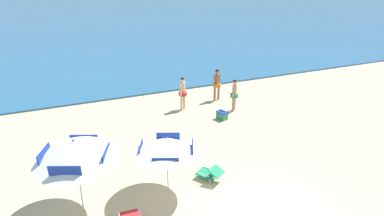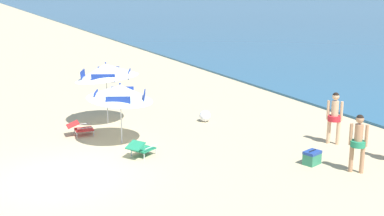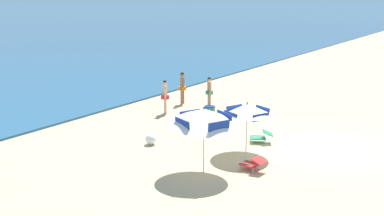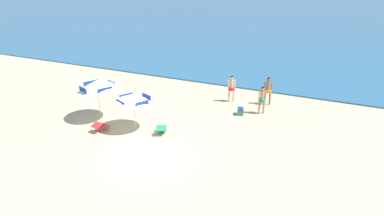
% 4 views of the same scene
% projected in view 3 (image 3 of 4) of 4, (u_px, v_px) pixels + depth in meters
% --- Properties ---
extents(ground_plane, '(800.00, 800.00, 0.00)m').
position_uv_depth(ground_plane, '(327.00, 149.00, 18.54)').
color(ground_plane, tan).
extents(beach_umbrella_striped_main, '(3.05, 3.05, 2.05)m').
position_uv_depth(beach_umbrella_striped_main, '(247.00, 110.00, 17.59)').
color(beach_umbrella_striped_main, silver).
rests_on(beach_umbrella_striped_main, ground).
extents(beach_umbrella_striped_second, '(3.30, 3.31, 2.39)m').
position_uv_depth(beach_umbrella_striped_second, '(204.00, 116.00, 15.62)').
color(beach_umbrella_striped_second, silver).
rests_on(beach_umbrella_striped_second, ground).
extents(lounge_chair_under_umbrella, '(0.90, 1.02, 0.51)m').
position_uv_depth(lounge_chair_under_umbrella, '(261.00, 136.00, 19.22)').
color(lounge_chair_under_umbrella, '#1E7F56').
rests_on(lounge_chair_under_umbrella, ground).
extents(lounge_chair_beside_umbrella, '(0.62, 0.90, 0.51)m').
position_uv_depth(lounge_chair_beside_umbrella, '(253.00, 163.00, 16.22)').
color(lounge_chair_beside_umbrella, red).
rests_on(lounge_chair_beside_umbrella, ground).
extents(person_standing_near_shore, '(0.40, 0.40, 1.65)m').
position_uv_depth(person_standing_near_shore, '(209.00, 90.00, 24.78)').
color(person_standing_near_shore, tan).
rests_on(person_standing_near_shore, ground).
extents(person_standing_beside, '(0.42, 0.42, 1.71)m').
position_uv_depth(person_standing_beside, '(165.00, 94.00, 23.57)').
color(person_standing_beside, '#D8A87F').
rests_on(person_standing_beside, ground).
extents(person_wading_in, '(0.50, 0.43, 1.75)m').
position_uv_depth(person_wading_in, '(182.00, 86.00, 25.59)').
color(person_wading_in, '#8C6042').
rests_on(person_wading_in, ground).
extents(cooler_box, '(0.49, 0.58, 0.43)m').
position_uv_depth(cooler_box, '(210.00, 110.00, 23.76)').
color(cooler_box, '#2D7F5B').
rests_on(cooler_box, ground).
extents(beach_ball, '(0.43, 0.43, 0.43)m').
position_uv_depth(beach_ball, '(151.00, 139.00, 18.98)').
color(beach_ball, white).
rests_on(beach_ball, ground).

